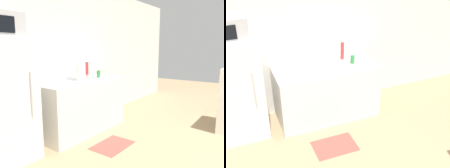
% 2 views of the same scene
% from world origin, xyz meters
% --- Properties ---
extents(wall_back, '(8.00, 0.06, 2.60)m').
position_xyz_m(wall_back, '(0.00, 3.26, 1.30)').
color(wall_back, white).
rests_on(wall_back, ground_plane).
extents(refrigerator, '(0.63, 0.60, 1.52)m').
position_xyz_m(refrigerator, '(-1.21, 2.87, 0.76)').
color(refrigerator, white).
rests_on(refrigerator, ground_plane).
extents(counter, '(1.59, 0.71, 0.87)m').
position_xyz_m(counter, '(0.09, 2.86, 0.44)').
color(counter, silver).
rests_on(counter, ground_plane).
extents(sink_basin, '(0.37, 0.33, 0.06)m').
position_xyz_m(sink_basin, '(0.13, 2.87, 0.90)').
color(sink_basin, '#9EA3A8').
rests_on(sink_basin, counter).
extents(bottle_tall, '(0.06, 0.06, 0.28)m').
position_xyz_m(bottle_tall, '(0.42, 3.01, 1.01)').
color(bottle_tall, red).
rests_on(bottle_tall, counter).
extents(bottle_short, '(0.07, 0.07, 0.13)m').
position_xyz_m(bottle_short, '(0.51, 2.81, 0.94)').
color(bottle_short, '#2D7F42').
rests_on(bottle_short, counter).
extents(paper_towel_roll, '(0.12, 0.12, 0.26)m').
position_xyz_m(paper_towel_roll, '(-0.16, 2.61, 1.00)').
color(paper_towel_roll, white).
rests_on(paper_towel_roll, counter).
extents(kitchen_rug, '(0.61, 0.43, 0.01)m').
position_xyz_m(kitchen_rug, '(-0.09, 2.06, 0.00)').
color(kitchen_rug, '#99473D').
rests_on(kitchen_rug, ground_plane).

